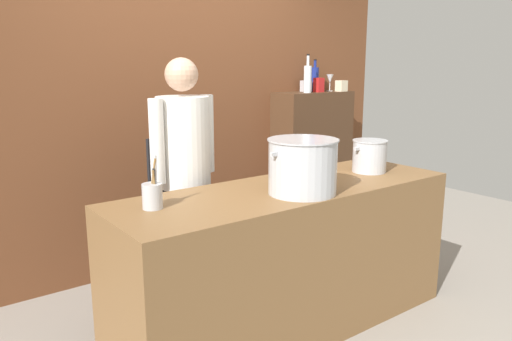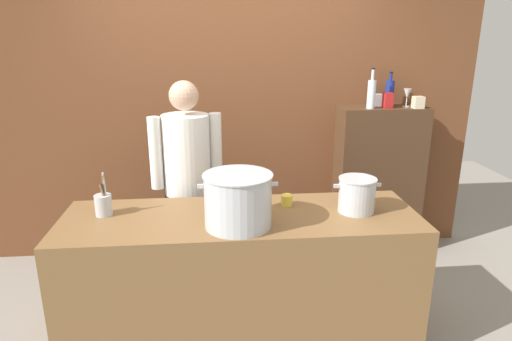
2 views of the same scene
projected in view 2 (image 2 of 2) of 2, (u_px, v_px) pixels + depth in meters
The scene contains 15 objects.
ground_plane at pixel (242, 339), 2.98m from camera, with size 8.00×8.00×0.00m, color gray.
brick_back_panel at pixel (230, 90), 3.87m from camera, with size 4.40×0.10×3.00m, color brown.
prep_counter at pixel (242, 280), 2.85m from camera, with size 2.20×0.70×0.90m, color brown.
bar_cabinet at pixel (378, 181), 4.03m from camera, with size 0.76×0.32×1.36m, color #472D1C.
chef at pixel (187, 176), 3.26m from camera, with size 0.52×0.39×1.66m.
stockpot_large at pixel (238, 200), 2.53m from camera, with size 0.46×0.40×0.31m.
stockpot_small at pixel (357, 195), 2.76m from camera, with size 0.30×0.24×0.22m.
utensil_crock at pixel (104, 204), 2.70m from camera, with size 0.10×0.10×0.28m.
butter_jar at pixel (287, 200), 2.87m from camera, with size 0.08×0.08×0.07m, color yellow.
wine_bottle_clear at pixel (371, 93), 3.71m from camera, with size 0.07×0.07×0.34m.
wine_bottle_cobalt at pixel (390, 92), 3.85m from camera, with size 0.07×0.07×0.29m.
wine_glass_short at pixel (407, 94), 3.80m from camera, with size 0.07×0.07×0.16m.
spice_tin_silver at pixel (378, 100), 3.88m from camera, with size 0.08×0.08×0.10m, color #B2B2B7.
spice_tin_red at pixel (388, 100), 3.75m from camera, with size 0.07×0.07×0.13m, color red.
spice_tin_cream at pixel (418, 102), 3.74m from camera, with size 0.08×0.08×0.10m, color beige.
Camera 2 is at (-0.15, -2.51, 1.97)m, focal length 31.09 mm.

